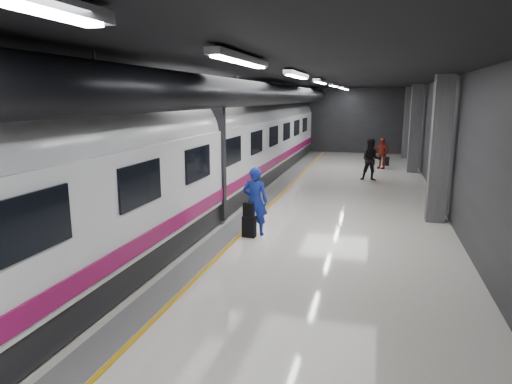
% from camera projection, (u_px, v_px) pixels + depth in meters
% --- Properties ---
extents(ground, '(40.00, 40.00, 0.00)m').
position_uv_depth(ground, '(280.00, 227.00, 13.68)').
color(ground, silver).
rests_on(ground, ground).
extents(platform_hall, '(10.02, 40.02, 4.51)m').
position_uv_depth(platform_hall, '(279.00, 107.00, 13.94)').
color(platform_hall, black).
rests_on(platform_hall, ground).
extents(train, '(3.05, 38.00, 4.05)m').
position_uv_depth(train, '(178.00, 155.00, 14.07)').
color(train, black).
rests_on(train, ground).
extents(traveler_main, '(0.75, 0.53, 1.94)m').
position_uv_depth(traveler_main, '(255.00, 201.00, 12.78)').
color(traveler_main, '#182BB7').
rests_on(traveler_main, ground).
extents(suitcase_main, '(0.38, 0.26, 0.59)m').
position_uv_depth(suitcase_main, '(249.00, 227.00, 12.70)').
color(suitcase_main, black).
rests_on(suitcase_main, ground).
extents(shoulder_bag, '(0.30, 0.18, 0.38)m').
position_uv_depth(shoulder_bag, '(248.00, 209.00, 12.60)').
color(shoulder_bag, black).
rests_on(shoulder_bag, suitcase_main).
extents(traveler_far_a, '(1.00, 0.80, 1.96)m').
position_uv_depth(traveler_far_a, '(371.00, 160.00, 21.24)').
color(traveler_far_a, black).
rests_on(traveler_far_a, ground).
extents(traveler_far_b, '(1.06, 0.83, 1.68)m').
position_uv_depth(traveler_far_b, '(382.00, 153.00, 24.86)').
color(traveler_far_b, maroon).
rests_on(traveler_far_b, ground).
extents(suitcase_far, '(0.38, 0.28, 0.51)m').
position_uv_depth(suitcase_far, '(386.00, 161.00, 26.15)').
color(suitcase_far, black).
rests_on(suitcase_far, ground).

